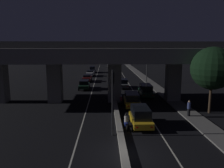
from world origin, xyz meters
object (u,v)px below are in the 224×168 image
at_px(car_dark_green_lead_oncoming, 84,84).
at_px(car_grey_fourth, 123,83).
at_px(motorcycle_black_filtering_mid, 121,101).
at_px(pedestrian_on_sidewalk, 189,108).
at_px(traffic_light_left_of_median, 113,91).
at_px(car_silver_fourth_oncoming, 92,69).
at_px(motorcycle_blue_filtering_near, 126,122).
at_px(car_taxi_yellow_second, 132,99).
at_px(street_lamp, 146,61).
at_px(car_white_third_oncoming, 90,73).
at_px(car_dark_red_second_oncoming, 87,78).
at_px(car_taxi_yellow_lead, 141,116).
at_px(car_dark_green_third, 146,90).

bearing_deg(car_dark_green_lead_oncoming, car_grey_fourth, 95.70).
height_order(motorcycle_black_filtering_mid, pedestrian_on_sidewalk, pedestrian_on_sidewalk).
relative_size(traffic_light_left_of_median, car_silver_fourth_oncoming, 1.37).
bearing_deg(motorcycle_blue_filtering_near, car_dark_green_lead_oncoming, 14.53).
distance_m(car_taxi_yellow_second, car_grey_fourth, 12.92).
height_order(car_grey_fourth, pedestrian_on_sidewalk, pedestrian_on_sidewalk).
xyz_separation_m(street_lamp, pedestrian_on_sidewalk, (0.55, -23.09, -3.64)).
distance_m(car_taxi_yellow_second, pedestrian_on_sidewalk, 7.11).
height_order(traffic_light_left_of_median, street_lamp, street_lamp).
xyz_separation_m(car_taxi_yellow_second, motorcycle_black_filtering_mid, (-1.29, 0.74, -0.37)).
xyz_separation_m(car_white_third_oncoming, motorcycle_blue_filtering_near, (5.81, -37.20, -0.16)).
xyz_separation_m(car_taxi_yellow_second, car_white_third_oncoming, (-7.26, 29.63, -0.16)).
xyz_separation_m(car_dark_red_second_oncoming, motorcycle_blue_filtering_near, (5.91, -28.24, -0.12)).
relative_size(car_white_third_oncoming, motorcycle_blue_filtering_near, 2.39).
distance_m(car_taxi_yellow_lead, car_grey_fourth, 19.67).
height_order(traffic_light_left_of_median, car_dark_green_lead_oncoming, traffic_light_left_of_median).
bearing_deg(car_taxi_yellow_lead, car_white_third_oncoming, 10.84).
bearing_deg(motorcycle_blue_filtering_near, motorcycle_black_filtering_mid, -2.82).
bearing_deg(car_dark_green_lead_oncoming, street_lamp, 117.13).
bearing_deg(car_white_third_oncoming, car_taxi_yellow_lead, 13.62).
bearing_deg(pedestrian_on_sidewalk, street_lamp, 91.36).
height_order(car_silver_fourth_oncoming, motorcycle_blue_filtering_near, car_silver_fourth_oncoming).
bearing_deg(motorcycle_blue_filtering_near, street_lamp, -15.67).
distance_m(car_dark_green_third, car_silver_fourth_oncoming, 33.37).
bearing_deg(motorcycle_black_filtering_mid, car_dark_red_second_oncoming, 16.64).
bearing_deg(car_taxi_yellow_second, car_white_third_oncoming, 14.84).
height_order(car_taxi_yellow_lead, car_dark_green_lead_oncoming, car_taxi_yellow_lead).
bearing_deg(traffic_light_left_of_median, car_dark_red_second_oncoming, 98.85).
xyz_separation_m(car_dark_green_lead_oncoming, motorcycle_black_filtering_mid, (5.85, -11.23, -0.27)).
xyz_separation_m(car_taxi_yellow_lead, car_silver_fourth_oncoming, (-7.17, 44.58, 0.02)).
bearing_deg(car_silver_fourth_oncoming, car_dark_red_second_oncoming, -2.66).
bearing_deg(motorcycle_black_filtering_mid, motorcycle_blue_filtering_near, 178.59).
xyz_separation_m(car_taxi_yellow_lead, car_taxi_yellow_second, (-0.02, 6.75, -0.01)).
relative_size(car_dark_green_third, motorcycle_blue_filtering_near, 2.51).
distance_m(car_dark_red_second_oncoming, pedestrian_on_sidewalk, 28.18).
xyz_separation_m(car_taxi_yellow_lead, car_grey_fourth, (-0.11, 19.67, -0.10)).
distance_m(car_grey_fourth, car_silver_fourth_oncoming, 25.89).
bearing_deg(motorcycle_black_filtering_mid, car_dark_green_third, -38.83).
relative_size(car_dark_red_second_oncoming, car_silver_fourth_oncoming, 1.03).
bearing_deg(car_dark_red_second_oncoming, traffic_light_left_of_median, 10.57).
xyz_separation_m(traffic_light_left_of_median, car_silver_fourth_oncoming, (-4.41, 46.76, -2.85)).
relative_size(car_taxi_yellow_second, car_dark_red_second_oncoming, 1.04).
distance_m(street_lamp, car_dark_red_second_oncoming, 13.18).
xyz_separation_m(car_taxi_yellow_second, motorcycle_blue_filtering_near, (-1.45, -7.57, -0.32)).
bearing_deg(car_white_third_oncoming, car_dark_green_lead_oncoming, 2.69).
bearing_deg(car_white_third_oncoming, motorcycle_blue_filtering_near, 11.19).
bearing_deg(motorcycle_blue_filtering_near, pedestrian_on_sidewalk, -67.14).
bearing_deg(traffic_light_left_of_median, car_dark_green_lead_oncoming, 101.87).
bearing_deg(car_silver_fourth_oncoming, car_white_third_oncoming, -2.70).
distance_m(car_dark_green_lead_oncoming, motorcycle_black_filtering_mid, 12.67).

